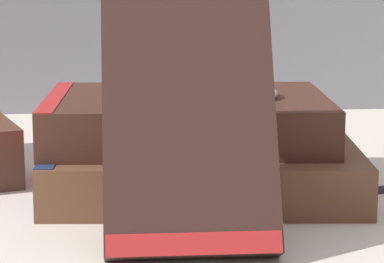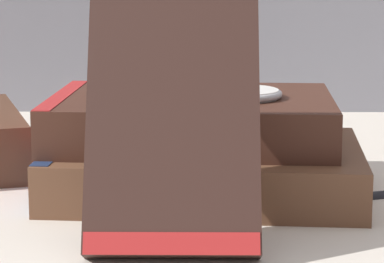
{
  "view_description": "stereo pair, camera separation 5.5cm",
  "coord_description": "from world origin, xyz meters",
  "views": [
    {
      "loc": [
        -0.0,
        -0.61,
        0.16
      ],
      "look_at": [
        0.05,
        -0.01,
        0.05
      ],
      "focal_mm": 85.0,
      "sensor_mm": 36.0,
      "label": 1
    },
    {
      "loc": [
        0.05,
        -0.61,
        0.16
      ],
      "look_at": [
        0.05,
        -0.01,
        0.05
      ],
      "focal_mm": 85.0,
      "sensor_mm": 36.0,
      "label": 2
    }
  ],
  "objects": [
    {
      "name": "reading_glasses",
      "position": [
        0.04,
        0.13,
        0.0
      ],
      "size": [
        0.1,
        0.06,
        0.0
      ],
      "rotation": [
        0.0,
        0.0,
        -0.23
      ],
      "color": "black",
      "rests_on": "ground_plane"
    },
    {
      "name": "book_leaning_front",
      "position": [
        0.04,
        -0.12,
        0.07
      ],
      "size": [
        0.1,
        0.09,
        0.15
      ],
      "rotation": [
        -0.45,
        0.0,
        0.0
      ],
      "color": "#331E19",
      "rests_on": "ground_plane"
    },
    {
      "name": "book_flat_bottom",
      "position": [
        0.05,
        0.0,
        0.02
      ],
      "size": [
        0.22,
        0.17,
        0.03
      ],
      "rotation": [
        0.0,
        0.0,
        -0.08
      ],
      "color": "brown",
      "rests_on": "ground_plane"
    },
    {
      "name": "book_flat_top",
      "position": [
        0.04,
        0.01,
        0.05
      ],
      "size": [
        0.2,
        0.15,
        0.03
      ],
      "rotation": [
        0.0,
        0.0,
        -0.05
      ],
      "color": "#422319",
      "rests_on": "book_flat_bottom"
    },
    {
      "name": "pocket_watch",
      "position": [
        0.08,
        0.01,
        0.07
      ],
      "size": [
        0.06,
        0.06,
        0.01
      ],
      "color": "white",
      "rests_on": "book_flat_top"
    },
    {
      "name": "ground_plane",
      "position": [
        0.0,
        0.0,
        0.0
      ],
      "size": [
        3.0,
        3.0,
        0.0
      ],
      "primitive_type": "plane",
      "color": "beige"
    }
  ]
}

